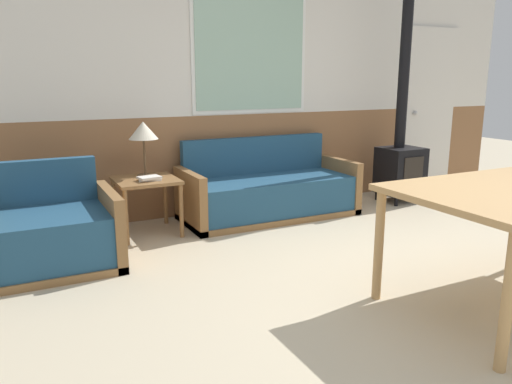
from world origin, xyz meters
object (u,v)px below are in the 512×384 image
(couch, at_px, (268,193))
(table_lamp, at_px, (143,132))
(wood_stove, at_px, (401,150))
(armchair, at_px, (53,235))
(side_table, at_px, (146,187))

(couch, relative_size, table_lamp, 3.55)
(couch, distance_m, wood_stove, 1.73)
(armchair, bearing_deg, side_table, 18.58)
(couch, xyz_separation_m, side_table, (-1.30, -0.03, 0.19))
(couch, distance_m, side_table, 1.31)
(couch, relative_size, side_table, 3.27)
(couch, relative_size, wood_stove, 0.73)
(couch, relative_size, armchair, 1.92)
(side_table, relative_size, table_lamp, 1.09)
(wood_stove, bearing_deg, side_table, 178.38)
(armchair, relative_size, table_lamp, 1.85)
(wood_stove, bearing_deg, armchair, -173.70)
(side_table, bearing_deg, couch, 1.19)
(couch, bearing_deg, armchair, -166.06)
(armchair, bearing_deg, table_lamp, 22.43)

